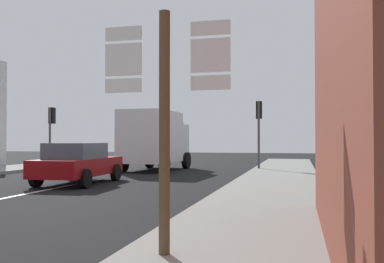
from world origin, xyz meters
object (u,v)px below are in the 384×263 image
Objects in this scene: delivery_truck at (155,139)px; route_sign_post at (165,113)px; sedan_far at (78,163)px; traffic_light_far_left at (51,123)px; traffic_light_far_right at (259,119)px.

delivery_truck is 16.98m from route_sign_post.
sedan_far is at bearing 124.53° from route_sign_post.
traffic_light_far_right is (11.47, 0.82, 0.13)m from traffic_light_far_left.
delivery_truck is 1.50× the size of traffic_light_far_left.
route_sign_post is 0.89× the size of traffic_light_far_right.
delivery_truck is 6.23m from traffic_light_far_left.
sedan_far is 9.52m from traffic_light_far_left.
delivery_truck is at bearing 86.64° from sedan_far.
sedan_far is at bearing -124.93° from traffic_light_far_right.
sedan_far is 1.26× the size of traffic_light_far_left.
sedan_far is 10.18m from traffic_light_far_right.
traffic_light_far_right reaches higher than sedan_far.
traffic_light_far_right is (5.30, 0.97, 1.00)m from delivery_truck.
traffic_light_far_left reaches higher than route_sign_post.
delivery_truck is at bearing -169.58° from traffic_light_far_right.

